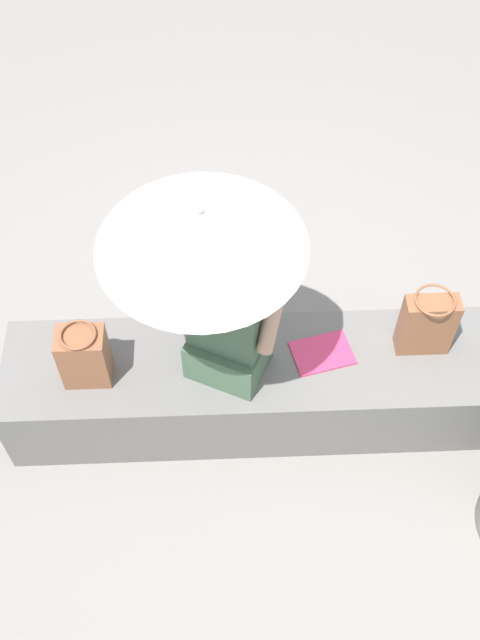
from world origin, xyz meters
name	(u,v)px	position (x,y,z in m)	size (l,w,h in m)	color
ground_plane	(250,409)	(0.00, 0.00, 0.00)	(14.00, 14.00, 0.00)	gray
stone_bench	(251,386)	(0.00, 0.00, 0.23)	(2.37, 0.56, 0.46)	slate
person_seated	(228,317)	(0.11, 0.02, 0.85)	(0.51, 0.40, 0.90)	#47664C
parasol	(201,230)	(0.20, 0.07, 1.45)	(0.81, 0.81, 1.11)	#B7B7BC
handbag_black	(84,356)	(0.76, 0.05, 0.62)	(0.22, 0.16, 0.34)	brown
tote_bag_canvas	(427,324)	(-0.82, -0.06, 0.64)	(0.25, 0.19, 0.37)	brown
magazine	(322,353)	(-0.34, -0.03, 0.46)	(0.28, 0.20, 0.01)	#D83866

